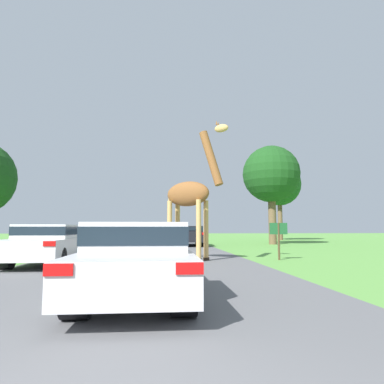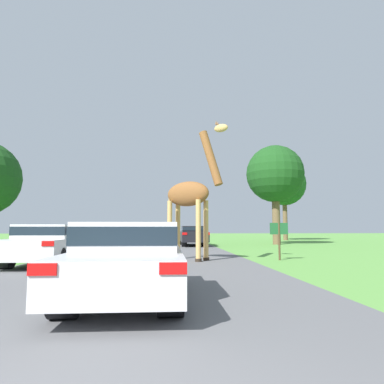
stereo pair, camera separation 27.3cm
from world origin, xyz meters
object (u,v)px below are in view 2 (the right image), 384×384
object	(u,v)px
car_queue_left	(122,239)
sign_post	(279,234)
giraffe_near_road	(191,196)
car_lead_maroon	(129,258)
car_queue_right	(109,236)
tree_left_edge	(275,174)
car_rear_follower	(48,243)
tree_right_cluster	(284,184)
car_far_ahead	(123,234)
car_verge_right	(193,235)

from	to	relation	value
car_queue_left	sign_post	size ratio (longest dim) A/B	2.95
giraffe_near_road	car_lead_maroon	world-z (taller)	giraffe_near_road
car_queue_right	tree_left_edge	bearing A→B (deg)	14.52
car_rear_follower	car_queue_left	bearing A→B (deg)	68.15
tree_right_cluster	sign_post	size ratio (longest dim) A/B	5.65
car_queue_right	tree_right_cluster	xyz separation A→B (m)	(15.74, 12.06, 5.02)
car_lead_maroon	sign_post	xyz separation A→B (m)	(4.91, 6.83, 0.29)
car_far_ahead	sign_post	bearing A→B (deg)	-64.73
car_rear_follower	car_lead_maroon	bearing A→B (deg)	-60.28
car_queue_right	car_queue_left	world-z (taller)	car_queue_right
tree_right_cluster	car_queue_left	bearing A→B (deg)	-128.80
car_queue_right	car_far_ahead	bearing A→B (deg)	90.95
car_verge_right	sign_post	world-z (taller)	sign_post
giraffe_near_road	car_lead_maroon	bearing A→B (deg)	24.44
car_lead_maroon	car_queue_left	bearing A→B (deg)	98.18
car_queue_right	tree_right_cluster	distance (m)	20.45
car_rear_follower	car_queue_right	bearing A→B (deg)	88.23
giraffe_near_road	car_lead_maroon	size ratio (longest dim) A/B	1.25
car_queue_left	tree_right_cluster	world-z (taller)	tree_right_cluster
tree_left_edge	sign_post	size ratio (longest dim) A/B	5.34
car_far_ahead	car_rear_follower	distance (m)	18.10
car_lead_maroon	car_rear_follower	bearing A→B (deg)	119.72
car_rear_follower	car_verge_right	bearing A→B (deg)	64.21
tree_left_edge	sign_post	distance (m)	13.79
car_lead_maroon	tree_left_edge	world-z (taller)	tree_left_edge
car_lead_maroon	car_far_ahead	xyz separation A→B (m)	(-3.23, 24.08, -0.02)
car_queue_left	sign_post	distance (m)	7.51
car_rear_follower	giraffe_near_road	bearing A→B (deg)	11.35
car_lead_maroon	car_verge_right	xyz separation A→B (m)	(2.44, 18.10, 0.05)
tree_left_edge	car_queue_right	bearing A→B (deg)	-165.48
tree_left_edge	sign_post	world-z (taller)	tree_left_edge
giraffe_near_road	sign_post	distance (m)	3.68
car_queue_left	car_rear_follower	world-z (taller)	car_rear_follower
car_queue_left	tree_right_cluster	size ratio (longest dim) A/B	0.52
car_queue_right	tree_left_edge	world-z (taller)	tree_left_edge
sign_post	tree_left_edge	bearing A→B (deg)	72.62
car_queue_left	tree_left_edge	distance (m)	14.27
giraffe_near_road	car_queue_right	xyz separation A→B (m)	(-4.64, 9.26, -1.75)
car_queue_left	tree_right_cluster	xyz separation A→B (m)	(14.17, 17.63, 5.05)
car_queue_right	tree_left_edge	distance (m)	13.15
giraffe_near_road	tree_right_cluster	xyz separation A→B (m)	(11.09, 21.32, 3.28)
car_lead_maroon	sign_post	bearing A→B (deg)	54.28
car_far_ahead	tree_right_cluster	distance (m)	17.18
car_lead_maroon	car_queue_left	xyz separation A→B (m)	(-1.54, 10.68, -0.02)
sign_post	car_queue_left	bearing A→B (deg)	149.21
giraffe_near_road	car_lead_maroon	distance (m)	7.36
car_verge_right	car_queue_left	bearing A→B (deg)	-118.15
car_queue_left	car_queue_right	bearing A→B (deg)	105.69
car_far_ahead	tree_right_cluster	world-z (taller)	tree_right_cluster
car_rear_follower	tree_left_edge	world-z (taller)	tree_left_edge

